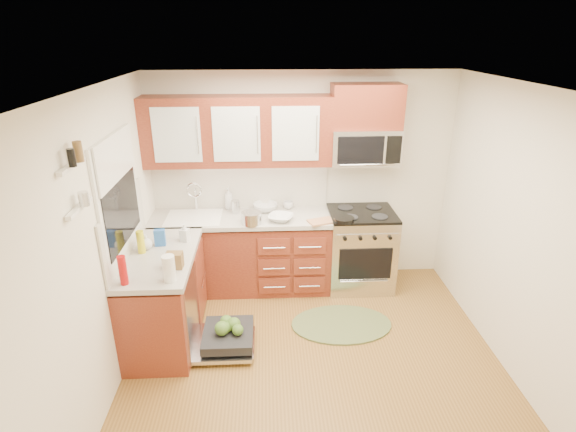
{
  "coord_description": "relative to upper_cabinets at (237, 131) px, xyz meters",
  "views": [
    {
      "loc": [
        -0.42,
        -3.32,
        2.89
      ],
      "look_at": [
        -0.21,
        0.85,
        1.16
      ],
      "focal_mm": 28.0,
      "sensor_mm": 36.0,
      "label": 1
    }
  ],
  "objects": [
    {
      "name": "wall_back",
      "position": [
        0.73,
        0.18,
        -0.62
      ],
      "size": [
        3.5,
        0.04,
        2.5
      ],
      "primitive_type": "cube",
      "color": "silver",
      "rests_on": "ground"
    },
    {
      "name": "shelf_upper",
      "position": [
        -0.99,
        -1.92,
        0.17
      ],
      "size": [
        0.04,
        0.4,
        0.03
      ],
      "primitive_type": "cube",
      "color": "white",
      "rests_on": "ground"
    },
    {
      "name": "countertop_back",
      "position": [
        0.0,
        -0.14,
        -0.97
      ],
      "size": [
        2.07,
        0.64,
        0.05
      ],
      "primitive_type": "cube",
      "color": "#AAA59C",
      "rests_on": "base_cabinet_back"
    },
    {
      "name": "wall_right",
      "position": [
        2.48,
        -1.57,
        -0.62
      ],
      "size": [
        0.04,
        3.5,
        2.5
      ],
      "primitive_type": "cube",
      "color": "silver",
      "rests_on": "ground"
    },
    {
      "name": "backsplash_left",
      "position": [
        -1.01,
        -1.05,
        -0.67
      ],
      "size": [
        0.02,
        1.25,
        0.57
      ],
      "primitive_type": "cube",
      "color": "beige",
      "rests_on": "ground"
    },
    {
      "name": "red_bottle",
      "position": [
        -0.9,
        -1.57,
        -0.82
      ],
      "size": [
        0.09,
        0.09,
        0.26
      ],
      "primitive_type": "cylinder",
      "rotation": [
        0.0,
        0.0,
        -0.31
      ],
      "color": "#A60D0D",
      "rests_on": "countertop_left"
    },
    {
      "name": "skillet",
      "position": [
        1.15,
        -0.4,
        -0.9
      ],
      "size": [
        0.26,
        0.26,
        0.04
      ],
      "primitive_type": "cylinder",
      "rotation": [
        0.0,
        0.0,
        0.18
      ],
      "color": "black",
      "rests_on": "range"
    },
    {
      "name": "stock_pot",
      "position": [
        0.13,
        -0.35,
        -0.88
      ],
      "size": [
        0.26,
        0.26,
        0.13
      ],
      "primitive_type": "cylinder",
      "rotation": [
        0.0,
        0.0,
        0.15
      ],
      "color": "silver",
      "rests_on": "countertop_back"
    },
    {
      "name": "blue_carton",
      "position": [
        -0.75,
        -0.85,
        -0.87
      ],
      "size": [
        0.11,
        0.07,
        0.17
      ],
      "primitive_type": "cube",
      "rotation": [
        0.0,
        0.0,
        0.08
      ],
      "color": "blue",
      "rests_on": "countertop_left"
    },
    {
      "name": "shelf_lower",
      "position": [
        -0.99,
        -1.92,
        -0.12
      ],
      "size": [
        0.04,
        0.4,
        0.03
      ],
      "primitive_type": "cube",
      "color": "white",
      "rests_on": "ground"
    },
    {
      "name": "cup",
      "position": [
        0.56,
        0.07,
        -0.9
      ],
      "size": [
        0.12,
        0.12,
        0.09
      ],
      "primitive_type": "imported",
      "rotation": [
        0.0,
        0.0,
        -0.09
      ],
      "color": "#999999",
      "rests_on": "countertop_back"
    },
    {
      "name": "paper_towel_roll",
      "position": [
        -0.52,
        -1.54,
        -0.83
      ],
      "size": [
        0.13,
        0.13,
        0.23
      ],
      "primitive_type": "cylinder",
      "rotation": [
        0.0,
        0.0,
        0.22
      ],
      "color": "white",
      "rests_on": "countertop_left"
    },
    {
      "name": "backsplash_back",
      "position": [
        0.0,
        0.16,
        -0.67
      ],
      "size": [
        2.05,
        0.02,
        0.57
      ],
      "primitive_type": "cube",
      "color": "beige",
      "rests_on": "ground"
    },
    {
      "name": "wall_front",
      "position": [
        0.73,
        -3.33,
        -0.62
      ],
      "size": [
        3.5,
        0.04,
        2.5
      ],
      "primitive_type": "cube",
      "color": "silver",
      "rests_on": "ground"
    },
    {
      "name": "wall_left",
      "position": [
        -1.02,
        -1.57,
        -0.62
      ],
      "size": [
        0.04,
        3.5,
        2.5
      ],
      "primitive_type": "cube",
      "color": "silver",
      "rests_on": "ground"
    },
    {
      "name": "dishwasher",
      "position": [
        -0.13,
        -1.27,
        -1.77
      ],
      "size": [
        0.7,
        0.6,
        0.2
      ],
      "primitive_type": null,
      "color": "silver",
      "rests_on": "ground"
    },
    {
      "name": "upper_cabinets",
      "position": [
        0.0,
        0.0,
        0.0
      ],
      "size": [
        2.05,
        0.35,
        0.75
      ],
      "primitive_type": null,
      "color": "#5F1D15",
      "rests_on": "ground"
    },
    {
      "name": "cabinet_over_mw",
      "position": [
        1.41,
        0.0,
        0.26
      ],
      "size": [
        0.76,
        0.35,
        0.47
      ],
      "primitive_type": "cube",
      "color": "#5F1D15",
      "rests_on": "ground"
    },
    {
      "name": "window",
      "position": [
        -1.01,
        -1.07,
        -0.32
      ],
      "size": [
        0.03,
        1.05,
        1.05
      ],
      "primitive_type": null,
      "color": "white",
      "rests_on": "ground"
    },
    {
      "name": "rug",
      "position": [
        1.07,
        -0.97,
        -1.86
      ],
      "size": [
        1.18,
        0.9,
        0.02
      ],
      "primitive_type": null,
      "rotation": [
        0.0,
        0.0,
        0.21
      ],
      "color": "#5C6D3E",
      "rests_on": "ground"
    },
    {
      "name": "countertop_left",
      "position": [
        -0.71,
        -1.05,
        -0.97
      ],
      "size": [
        0.64,
        1.27,
        0.05
      ],
      "primitive_type": "cube",
      "color": "#AAA59C",
      "rests_on": "base_cabinet_left"
    },
    {
      "name": "cutting_board",
      "position": [
        0.91,
        -0.35,
        -0.94
      ],
      "size": [
        0.33,
        0.27,
        0.02
      ],
      "primitive_type": "cube",
      "rotation": [
        0.0,
        0.0,
        0.34
      ],
      "color": "#AF7950",
      "rests_on": "countertop_back"
    },
    {
      "name": "base_cabinet_back",
      "position": [
        0.0,
        -0.12,
        -1.45
      ],
      "size": [
        2.05,
        0.6,
        0.85
      ],
      "primitive_type": "cube",
      "color": "#5F1D15",
      "rests_on": "ground"
    },
    {
      "name": "window_blind",
      "position": [
        -0.98,
        -1.07,
        0.0
      ],
      "size": [
        0.02,
        0.96,
        0.4
      ],
      "primitive_type": "cube",
      "color": "white",
      "rests_on": "ground"
    },
    {
      "name": "base_cabinet_left",
      "position": [
        -0.72,
        -1.05,
        -1.45
      ],
      "size": [
        0.6,
        1.25,
        0.85
      ],
      "primitive_type": "cube",
      "color": "#5F1D15",
      "rests_on": "ground"
    },
    {
      "name": "microwave",
      "position": [
        1.41,
        -0.02,
        -0.18
      ],
      "size": [
        0.76,
        0.38,
        0.4
      ],
      "primitive_type": null,
      "color": "silver",
      "rests_on": "ground"
    },
    {
      "name": "soap_bottle_a",
      "position": [
        -0.14,
        0.1,
        -0.82
      ],
      "size": [
        0.13,
        0.13,
        0.26
      ],
      "primitive_type": "imported",
      "rotation": [
        0.0,
        0.0,
        -0.35
      ],
      "color": "#999999",
      "rests_on": "countertop_back"
    },
    {
      "name": "bowl_b",
      "position": [
        0.29,
        0.03,
        -0.91
      ],
      "size": [
        0.37,
        0.37,
        0.09
      ],
      "primitive_type": "imported",
      "rotation": [
        0.0,
        0.0,
        -0.4
      ],
      "color": "#999999",
      "rests_on": "countertop_back"
    },
    {
      "name": "bowl_a",
      "position": [
        0.46,
        -0.29,
        -0.92
      ],
      "size": [
        0.34,
        0.34,
        0.07
      ],
      "primitive_type": "imported",
      "rotation": [
        0.0,
        0.0,
        -0.29
      ],
      "color": "#999999",
      "rests_on": "countertop_back"
    },
    {
      "name": "soap_bottle_b",
      "position": [
        -0.52,
        -0.75,
        -0.86
      ],
      "size": [
        0.11,
        0.11,
        0.19
      ],
      "primitive_type": "imported",
      "rotation": [
        0.0,
        0.0,
        -0.35
      ],
      "color": "#999999",
      "rests_on": "countertop_left"
    },
    {
      "name": "mustard_bottle",
      "position": [
        -0.9,
        -1.0,
        -0.84
      ],
      "size": [
        0.08,
        0.08,
        0.22
      ],
      "primitive_type": "cylinder",
      "rotation": [
        0.0,
        0.0,
        -0.17
      ],
      "color": "yellow",
      "rests_on": "countertop_left"
    },
    {
      "name": "wooden_box",
      "position": [
        -0.52,
        -1.31,
        -0.88
      ],
      "size": [
        0.15,
        0.11,
        0.15
      ],
      "primitive_type": "cube",
      "rotation": [
        0.0,
        0.0,
        -0.04
      ],
      "color": "brown",
      "rests_on": "countertop_left"
    },
    {
      "name": "sink",
      "position": [
        -0.52,
        -0.16,
        -1.07
      ],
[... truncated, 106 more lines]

